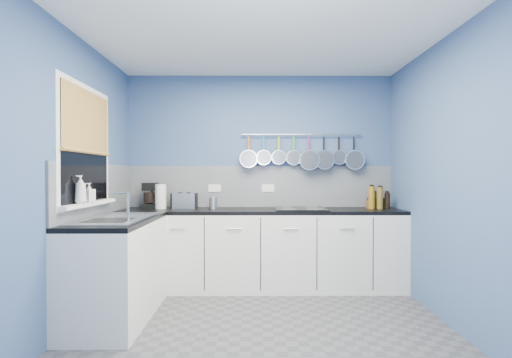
{
  "coord_description": "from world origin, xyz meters",
  "views": [
    {
      "loc": [
        -0.07,
        -3.01,
        1.3
      ],
      "look_at": [
        -0.05,
        0.75,
        1.25
      ],
      "focal_mm": 25.93,
      "sensor_mm": 36.0,
      "label": 1
    }
  ],
  "objects_px": {
    "soap_bottle_a": "(81,190)",
    "canister": "(213,203)",
    "paper_towel": "(161,196)",
    "toaster": "(184,201)",
    "hob": "(300,209)",
    "coffee_maker": "(150,196)",
    "soap_bottle_b": "(89,193)"
  },
  "relations": [
    {
      "from": "coffee_maker",
      "to": "soap_bottle_b",
      "type": "bearing_deg",
      "value": -103.17
    },
    {
      "from": "toaster",
      "to": "hob",
      "type": "height_order",
      "value": "toaster"
    },
    {
      "from": "soap_bottle_a",
      "to": "coffee_maker",
      "type": "bearing_deg",
      "value": 78.57
    },
    {
      "from": "soap_bottle_a",
      "to": "toaster",
      "type": "distance_m",
      "value": 1.38
    },
    {
      "from": "canister",
      "to": "toaster",
      "type": "bearing_deg",
      "value": 170.85
    },
    {
      "from": "soap_bottle_a",
      "to": "paper_towel",
      "type": "relative_size",
      "value": 0.84
    },
    {
      "from": "soap_bottle_b",
      "to": "toaster",
      "type": "distance_m",
      "value": 1.24
    },
    {
      "from": "hob",
      "to": "canister",
      "type": "bearing_deg",
      "value": 176.11
    },
    {
      "from": "toaster",
      "to": "hob",
      "type": "xyz_separation_m",
      "value": [
        1.34,
        -0.12,
        -0.08
      ]
    },
    {
      "from": "canister",
      "to": "paper_towel",
      "type": "bearing_deg",
      "value": -179.86
    },
    {
      "from": "coffee_maker",
      "to": "canister",
      "type": "height_order",
      "value": "coffee_maker"
    },
    {
      "from": "soap_bottle_a",
      "to": "toaster",
      "type": "xyz_separation_m",
      "value": [
        0.64,
        1.21,
        -0.18
      ]
    },
    {
      "from": "paper_towel",
      "to": "hob",
      "type": "relative_size",
      "value": 0.49
    },
    {
      "from": "soap_bottle_a",
      "to": "canister",
      "type": "height_order",
      "value": "soap_bottle_a"
    },
    {
      "from": "paper_towel",
      "to": "soap_bottle_b",
      "type": "bearing_deg",
      "value": -111.0
    },
    {
      "from": "coffee_maker",
      "to": "canister",
      "type": "distance_m",
      "value": 0.75
    },
    {
      "from": "toaster",
      "to": "hob",
      "type": "bearing_deg",
      "value": -3.16
    },
    {
      "from": "soap_bottle_a",
      "to": "canister",
      "type": "xyz_separation_m",
      "value": [
        0.99,
        1.16,
        -0.2
      ]
    },
    {
      "from": "canister",
      "to": "soap_bottle_a",
      "type": "bearing_deg",
      "value": -130.52
    },
    {
      "from": "soap_bottle_b",
      "to": "canister",
      "type": "xyz_separation_m",
      "value": [
        0.99,
        0.99,
        -0.17
      ]
    },
    {
      "from": "toaster",
      "to": "paper_towel",
      "type": "bearing_deg",
      "value": -165.64
    },
    {
      "from": "paper_towel",
      "to": "toaster",
      "type": "bearing_deg",
      "value": 12.27
    },
    {
      "from": "soap_bottle_a",
      "to": "hob",
      "type": "relative_size",
      "value": 0.41
    },
    {
      "from": "coffee_maker",
      "to": "hob",
      "type": "xyz_separation_m",
      "value": [
        1.74,
        -0.11,
        -0.14
      ]
    },
    {
      "from": "coffee_maker",
      "to": "hob",
      "type": "relative_size",
      "value": 0.52
    },
    {
      "from": "toaster",
      "to": "canister",
      "type": "distance_m",
      "value": 0.35
    },
    {
      "from": "paper_towel",
      "to": "hob",
      "type": "xyz_separation_m",
      "value": [
        1.61,
        -0.07,
        -0.14
      ]
    },
    {
      "from": "canister",
      "to": "hob",
      "type": "height_order",
      "value": "canister"
    },
    {
      "from": "paper_towel",
      "to": "coffee_maker",
      "type": "bearing_deg",
      "value": 162.02
    },
    {
      "from": "soap_bottle_a",
      "to": "canister",
      "type": "bearing_deg",
      "value": 49.48
    },
    {
      "from": "hob",
      "to": "paper_towel",
      "type": "bearing_deg",
      "value": 177.63
    },
    {
      "from": "coffee_maker",
      "to": "canister",
      "type": "relative_size",
      "value": 2.24
    }
  ]
}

